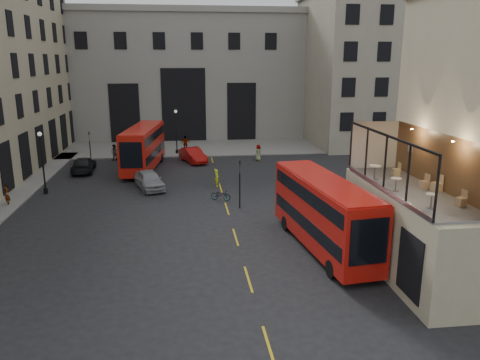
{
  "coord_description": "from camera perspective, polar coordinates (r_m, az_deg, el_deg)",
  "views": [
    {
      "loc": [
        -5.13,
        -22.15,
        11.16
      ],
      "look_at": [
        -1.33,
        9.13,
        3.0
      ],
      "focal_mm": 35.0,
      "sensor_mm": 36.0,
      "label": 1
    }
  ],
  "objects": [
    {
      "name": "ground",
      "position": [
        25.33,
        5.61,
        -11.7
      ],
      "size": [
        140.0,
        140.0,
        0.0
      ],
      "primitive_type": "plane",
      "color": "black",
      "rests_on": "ground"
    },
    {
      "name": "pavement_far",
      "position": [
        61.17,
        -7.64,
        3.94
      ],
      "size": [
        40.0,
        12.0,
        0.12
      ],
      "primitive_type": "cube",
      "color": "slate",
      "rests_on": "ground"
    },
    {
      "name": "cafe_chair_d",
      "position": [
        28.56,
        18.52,
        0.96
      ],
      "size": [
        0.39,
        0.39,
        0.78
      ],
      "color": "tan",
      "rests_on": "cafe_floor"
    },
    {
      "name": "pedestrian_d",
      "position": [
        52.96,
        2.25,
        3.36
      ],
      "size": [
        0.9,
        1.06,
        1.83
      ],
      "primitive_type": "imported",
      "rotation": [
        0.0,
        0.0,
        2.0
      ],
      "color": "gray",
      "rests_on": "ground"
    },
    {
      "name": "pedestrian_e",
      "position": [
        40.79,
        -26.55,
        -1.67
      ],
      "size": [
        0.56,
        0.71,
        1.73
      ],
      "primitive_type": "imported",
      "rotation": [
        0.0,
        0.0,
        4.97
      ],
      "color": "gray",
      "rests_on": "ground"
    },
    {
      "name": "building_right",
      "position": [
        67.01,
        15.53,
        13.36
      ],
      "size": [
        16.6,
        18.6,
        20.0
      ],
      "color": "#A29883",
      "rests_on": "ground"
    },
    {
      "name": "bus_near",
      "position": [
        28.34,
        10.15,
        -3.65
      ],
      "size": [
        3.72,
        11.08,
        4.34
      ],
      "color": "red",
      "rests_on": "ground"
    },
    {
      "name": "car_c",
      "position": [
        50.17,
        -18.53,
        1.78
      ],
      "size": [
        2.39,
        5.24,
        1.49
      ],
      "primitive_type": "imported",
      "rotation": [
        0.0,
        0.0,
        3.2
      ],
      "color": "black",
      "rests_on": "ground"
    },
    {
      "name": "cafe_table_mid",
      "position": [
        25.18,
        18.48,
        -0.28
      ],
      "size": [
        0.55,
        0.55,
        0.69
      ],
      "color": "white",
      "rests_on": "cafe_floor"
    },
    {
      "name": "bicycle",
      "position": [
        38.12,
        -2.37,
        -1.83
      ],
      "size": [
        1.75,
        1.21,
        0.87
      ],
      "primitive_type": "imported",
      "rotation": [
        0.0,
        0.0,
        1.15
      ],
      "color": "gray",
      "rests_on": "ground"
    },
    {
      "name": "cyclist",
      "position": [
        42.21,
        -2.84,
        0.26
      ],
      "size": [
        0.37,
        0.57,
        1.55
      ],
      "primitive_type": "imported",
      "rotation": [
        0.0,
        0.0,
        1.57
      ],
      "color": "#F3FF1A",
      "rests_on": "ground"
    },
    {
      "name": "host_frontage",
      "position": [
        26.56,
        19.64,
        -5.97
      ],
      "size": [
        3.0,
        11.0,
        4.5
      ],
      "primitive_type": "cube",
      "color": "tan",
      "rests_on": "ground"
    },
    {
      "name": "pedestrian_b",
      "position": [
        56.49,
        -14.31,
        3.57
      ],
      "size": [
        1.15,
        1.28,
        1.73
      ],
      "primitive_type": "imported",
      "rotation": [
        0.0,
        0.0,
        0.98
      ],
      "color": "gray",
      "rests_on": "ground"
    },
    {
      "name": "bus_far",
      "position": [
        49.36,
        -11.69,
        4.11
      ],
      "size": [
        3.89,
        11.35,
        4.44
      ],
      "color": "red",
      "rests_on": "ground"
    },
    {
      "name": "cafe_chair_a",
      "position": [
        23.78,
        25.35,
        -2.36
      ],
      "size": [
        0.45,
        0.45,
        0.76
      ],
      "color": "tan",
      "rests_on": "cafe_floor"
    },
    {
      "name": "pedestrian_a",
      "position": [
        54.46,
        -15.03,
        3.22
      ],
      "size": [
        1.12,
        1.01,
        1.9
      ],
      "primitive_type": "imported",
      "rotation": [
        0.0,
        0.0,
        -0.37
      ],
      "color": "gray",
      "rests_on": "ground"
    },
    {
      "name": "cafe_table_near",
      "position": [
        22.88,
        22.31,
        -2.11
      ],
      "size": [
        0.53,
        0.53,
        0.67
      ],
      "color": "beige",
      "rests_on": "cafe_floor"
    },
    {
      "name": "cafe_chair_b",
      "position": [
        25.9,
        22.87,
        -0.71
      ],
      "size": [
        0.51,
        0.51,
        0.87
      ],
      "color": "tan",
      "rests_on": "cafe_floor"
    },
    {
      "name": "traffic_light_near",
      "position": [
        35.49,
        -0.03,
        0.27
      ],
      "size": [
        0.16,
        0.2,
        3.8
      ],
      "color": "black",
      "rests_on": "ground"
    },
    {
      "name": "cafe_floor",
      "position": [
        25.88,
        20.07,
        -1.19
      ],
      "size": [
        3.0,
        10.0,
        0.1
      ],
      "primitive_type": "cube",
      "color": "slate",
      "rests_on": "host_frontage"
    },
    {
      "name": "street_lamp_a",
      "position": [
        42.77,
        -22.88,
        1.54
      ],
      "size": [
        0.36,
        0.36,
        5.33
      ],
      "color": "black",
      "rests_on": "ground"
    },
    {
      "name": "gateway",
      "position": [
        70.16,
        -7.0,
        12.97
      ],
      "size": [
        35.0,
        10.6,
        18.0
      ],
      "color": "gray",
      "rests_on": "ground"
    },
    {
      "name": "car_b",
      "position": [
        52.36,
        -5.75,
        3.04
      ],
      "size": [
        3.27,
        5.14,
        1.6
      ],
      "primitive_type": "imported",
      "rotation": [
        0.0,
        0.0,
        0.35
      ],
      "color": "#9D0C09",
      "rests_on": "ground"
    },
    {
      "name": "pedestrian_c",
      "position": [
        58.59,
        -6.66,
        4.42
      ],
      "size": [
        1.16,
        0.51,
        1.96
      ],
      "primitive_type": "imported",
      "rotation": [
        0.0,
        0.0,
        3.17
      ],
      "color": "gray",
      "rests_on": "ground"
    },
    {
      "name": "cafe_table_far",
      "position": [
        27.28,
        16.1,
        1.16
      ],
      "size": [
        0.63,
        0.63,
        0.79
      ],
      "color": "silver",
      "rests_on": "cafe_floor"
    },
    {
      "name": "street_lamp_b",
      "position": [
        56.84,
        -7.76,
        5.52
      ],
      "size": [
        0.36,
        0.36,
        5.33
      ],
      "color": "black",
      "rests_on": "ground"
    },
    {
      "name": "host_building_main",
      "position": [
        27.01,
        27.25,
        5.74
      ],
      "size": [
        7.26,
        11.4,
        15.1
      ],
      "color": "tan",
      "rests_on": "ground"
    },
    {
      "name": "cafe_chair_c",
      "position": [
        26.25,
        21.55,
        -0.47
      ],
      "size": [
        0.45,
        0.45,
        0.76
      ],
      "color": "tan",
      "rests_on": "cafe_floor"
    },
    {
      "name": "traffic_light_far",
      "position": [
        51.85,
        -17.84,
        4.12
      ],
      "size": [
        0.16,
        0.2,
        3.8
      ],
      "color": "black",
      "rests_on": "ground"
    },
    {
      "name": "car_a",
      "position": [
        42.08,
        -10.99,
        0.03
      ],
      "size": [
        3.33,
        5.19,
        1.65
      ],
      "primitive_type": "imported",
      "rotation": [
        0.0,
        0.0,
        0.31
      ],
      "color": "#94979B",
      "rests_on": "ground"
    }
  ]
}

